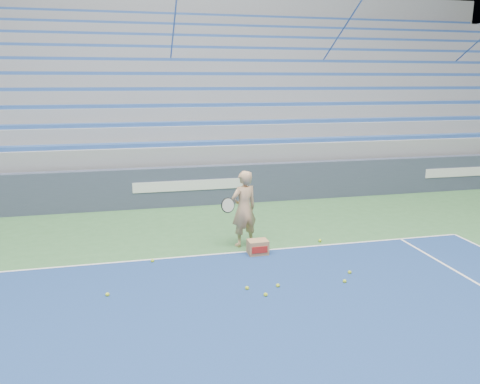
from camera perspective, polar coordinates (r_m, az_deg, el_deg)
The scene contains 12 objects.
sponsor_barrier at distance 13.14m, azimuth -5.97°, elevation 0.75°, with size 30.00×0.32×1.10m.
bleachers at distance 18.54m, azimuth -8.39°, elevation 9.99°, with size 31.00×9.15×7.30m.
tennis_player at distance 9.75m, azimuth 0.46°, elevation -2.05°, with size 0.95×0.89×1.62m.
ball_box at distance 9.46m, azimuth 2.18°, elevation -6.75°, with size 0.41×0.32×0.30m.
tennis_ball_0 at distance 8.08m, azimuth 4.64°, elevation -11.30°, with size 0.07×0.07×0.07m, color #B8D32B.
tennis_ball_1 at distance 9.24m, azimuth -10.62°, elevation -8.24°, with size 0.07×0.07×0.07m, color #B8D32B.
tennis_ball_2 at distance 10.33m, azimuth 9.72°, elevation -5.86°, with size 0.07×0.07×0.07m, color #B8D32B.
tennis_ball_3 at distance 8.04m, azimuth -15.85°, elevation -11.94°, with size 0.07×0.07×0.07m, color #B8D32B.
tennis_ball_4 at distance 8.80m, azimuth 13.22°, elevation -9.51°, with size 0.07×0.07×0.07m, color #B8D32B.
tennis_ball_5 at distance 7.75m, azimuth 3.14°, elevation -12.39°, with size 0.07×0.07×0.07m, color #B8D32B.
tennis_ball_6 at distance 7.97m, azimuth 0.87°, elevation -11.63°, with size 0.07×0.07×0.07m, color #B8D32B.
tennis_ball_7 at distance 8.41m, azimuth 12.64°, elevation -10.57°, with size 0.07×0.07×0.07m, color #B8D32B.
Camera 1 is at (-1.55, 3.15, 3.40)m, focal length 35.00 mm.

